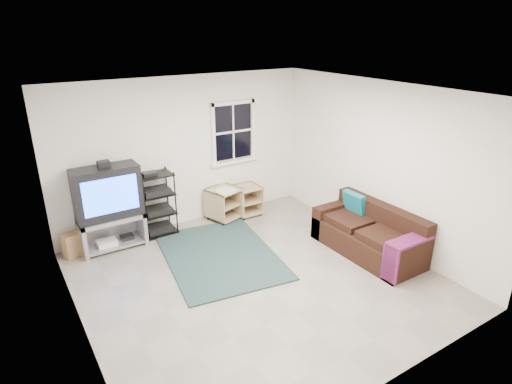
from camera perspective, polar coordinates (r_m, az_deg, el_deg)
room at (r=7.86m, az=-3.04°, el=7.51°), size 4.60×4.62×4.60m
tv_unit at (r=7.04m, az=-19.09°, el=-1.17°), size 0.99×0.50×1.46m
av_rack at (r=7.39m, az=-13.02°, el=-2.06°), size 0.56×0.41×1.13m
side_table_left at (r=8.06m, az=-1.37°, el=-0.93°), size 0.47×0.47×0.55m
side_table_right at (r=7.86m, az=-4.44°, el=-1.26°), size 0.66×0.66×0.61m
sofa at (r=6.95m, az=14.88°, el=-5.60°), size 0.80×1.80×0.82m
shag_rug at (r=6.76m, az=-4.80°, el=-8.37°), size 1.92×2.43×0.03m
paper_bag at (r=7.22m, az=-23.28°, el=-6.55°), size 0.31×0.26×0.38m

